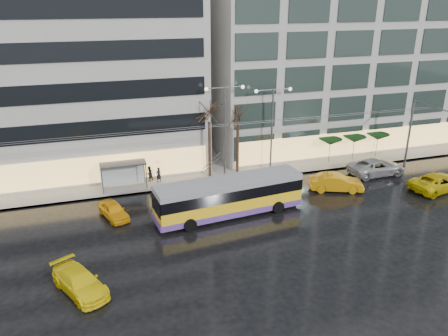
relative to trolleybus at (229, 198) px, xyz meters
name	(u,v)px	position (x,y,z in m)	size (l,w,h in m)	color
ground	(242,229)	(0.16, -2.62, -1.56)	(140.00, 140.00, 0.00)	black
sidewalk	(216,165)	(2.16, 11.38, -1.49)	(80.00, 10.00, 0.15)	gray
kerb	(230,182)	(2.16, 6.43, -1.49)	(80.00, 0.10, 0.15)	slate
building_left	(24,61)	(-15.84, 16.38, 9.59)	(34.00, 14.00, 22.00)	#A5A39E
building_right	(340,36)	(19.16, 16.38, 11.09)	(32.00, 14.00, 25.00)	#A5A39E
trolleybus	(229,198)	(0.00, 0.00, 0.00)	(12.62, 5.21, 5.77)	yellow
catenary	(224,146)	(1.16, 5.32, 2.69)	(42.24, 5.12, 7.00)	#595B60
bus_shelter	(119,170)	(-8.23, 8.07, 0.40)	(4.20, 1.60, 2.51)	#595B60
street_lamp_near	(225,119)	(2.16, 8.18, 4.43)	(3.96, 0.36, 9.03)	#595B60
street_lamp_far	(272,118)	(7.16, 8.18, 4.15)	(3.96, 0.36, 8.53)	#595B60
tree_a	(209,109)	(0.66, 8.38, 5.53)	(3.20, 3.20, 8.40)	black
tree_b	(238,113)	(3.66, 8.58, 4.84)	(3.20, 3.20, 7.70)	black
parasol_a	(330,142)	(14.16, 8.38, 0.89)	(2.50, 2.50, 2.65)	#595B60
parasol_b	(354,139)	(17.16, 8.38, 0.89)	(2.50, 2.50, 2.65)	#595B60
parasol_c	(378,137)	(20.16, 8.38, 0.89)	(2.50, 2.50, 2.65)	#595B60
taxi_a	(114,210)	(-9.25, 2.37, -0.91)	(1.54, 3.82, 1.30)	#F6AF0C
taxi_b	(336,183)	(11.07, 1.69, -0.75)	(1.71, 4.91, 1.62)	orange
taxi_c	(438,182)	(20.22, -1.09, -0.76)	(2.66, 5.77, 1.60)	yellow
taxi_d	(80,282)	(-11.94, -6.98, -0.87)	(1.92, 4.73, 1.37)	yellow
sedan_silver	(376,167)	(17.12, 4.01, -0.74)	(2.73, 5.92, 1.64)	#A6A6AB
pedestrian_a	(158,168)	(-4.53, 8.35, 0.07)	(1.28, 1.29, 2.19)	black
pedestrian_b	(149,174)	(-5.36, 8.90, -0.65)	(0.94, 0.89, 1.52)	black
pedestrian_c	(105,175)	(-9.47, 9.03, -0.30)	(1.17, 1.09, 2.11)	black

